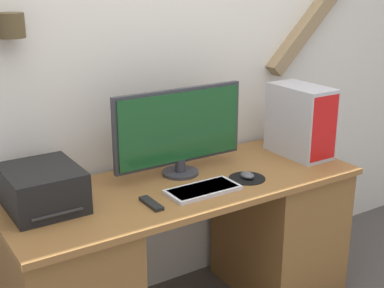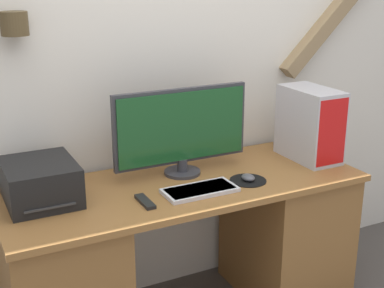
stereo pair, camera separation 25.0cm
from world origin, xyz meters
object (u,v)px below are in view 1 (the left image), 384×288
Objects in this scene: keyboard at (203,190)px; remote_control at (151,203)px; mouse at (247,175)px; printer at (43,188)px; monitor at (180,129)px; computer_tower at (301,121)px.

keyboard reaches higher than remote_control.
printer is at bearing 167.11° from mouse.
remote_control is (0.39, -0.23, -0.08)m from printer.
monitor is 4.51× the size of remote_control.
computer_tower is at bearing 8.51° from remote_control.
computer_tower reaches higher than remote_control.
printer is at bearing 176.79° from computer_tower.
printer reaches higher than keyboard.
computer_tower is at bearing 11.42° from keyboard.
monitor reaches higher than computer_tower.
mouse is 0.54m from remote_control.
mouse is 0.50× the size of remote_control.
mouse is 0.21× the size of printer.
remote_control is at bearing -140.05° from monitor.
computer_tower is at bearing 16.16° from mouse.
keyboard is 0.77m from computer_tower.
monitor is at bearing 39.95° from remote_control.
mouse reaches higher than remote_control.
printer reaches higher than remote_control.
remote_control is at bearing -179.61° from keyboard.
monitor is 0.71m from printer.
monitor reaches higher than remote_control.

